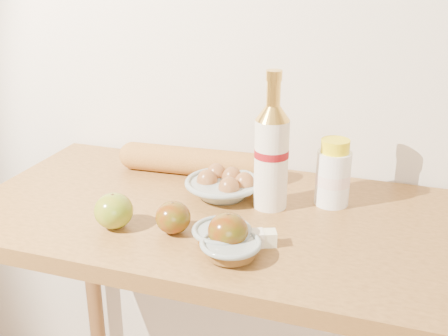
{
  "coord_description": "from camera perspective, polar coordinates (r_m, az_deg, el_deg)",
  "views": [
    {
      "loc": [
        0.36,
        0.09,
        1.47
      ],
      "look_at": [
        0.0,
        1.15,
        1.02
      ],
      "focal_mm": 45.0,
      "sensor_mm": 36.0,
      "label": 1
    }
  ],
  "objects": [
    {
      "name": "apple_redgreen_right",
      "position": [
        1.12,
        0.4,
        -6.45
      ],
      "size": [
        0.1,
        0.1,
        0.08
      ],
      "rotation": [
        0.0,
        0.0,
        0.34
      ],
      "color": "maroon",
      "rests_on": "table"
    },
    {
      "name": "baguette",
      "position": [
        1.47,
        -2.71,
        0.63
      ],
      "size": [
        0.44,
        0.1,
        0.07
      ],
      "rotation": [
        0.0,
        0.0,
        0.06
      ],
      "color": "#C6873C",
      "rests_on": "table"
    },
    {
      "name": "syrup_bowl",
      "position": [
        1.15,
        -0.21,
        -6.82
      ],
      "size": [
        0.16,
        0.16,
        0.04
      ],
      "rotation": [
        0.0,
        0.0,
        -0.38
      ],
      "color": "gray",
      "rests_on": "table"
    },
    {
      "name": "butter_stick",
      "position": [
        1.14,
        2.58,
        -7.18
      ],
      "size": [
        0.11,
        0.07,
        0.03
      ],
      "rotation": [
        0.0,
        0.0,
        0.39
      ],
      "color": "#F3ECBC",
      "rests_on": "table"
    },
    {
      "name": "apple_yellowgreen",
      "position": [
        1.22,
        -11.14,
        -4.29
      ],
      "size": [
        0.09,
        0.09,
        0.08
      ],
      "rotation": [
        0.0,
        0.0,
        -0.11
      ],
      "color": "olive",
      "rests_on": "table"
    },
    {
      "name": "egg_bowl",
      "position": [
        1.35,
        -0.03,
        -1.78
      ],
      "size": [
        0.24,
        0.24,
        0.06
      ],
      "rotation": [
        0.0,
        0.0,
        -0.38
      ],
      "color": "#8F9C97",
      "rests_on": "table"
    },
    {
      "name": "bourbon_bottle",
      "position": [
        1.26,
        4.85,
        1.44
      ],
      "size": [
        0.08,
        0.08,
        0.32
      ],
      "rotation": [
        0.0,
        0.0,
        0.03
      ],
      "color": "#F0E4CC",
      "rests_on": "table"
    },
    {
      "name": "sugar_bowl",
      "position": [
        1.1,
        0.69,
        -8.13
      ],
      "size": [
        0.13,
        0.13,
        0.04
      ],
      "rotation": [
        0.0,
        0.0,
        0.08
      ],
      "color": "gray",
      "rests_on": "table"
    },
    {
      "name": "back_wall",
      "position": [
        1.47,
        4.7,
        15.2
      ],
      "size": [
        3.5,
        0.02,
        2.6
      ],
      "primitive_type": "cube",
      "color": "silver",
      "rests_on": "ground"
    },
    {
      "name": "cream_bottle",
      "position": [
        1.32,
        11.02,
        -0.66
      ],
      "size": [
        0.1,
        0.1,
        0.16
      ],
      "rotation": [
        0.0,
        0.0,
        0.26
      ],
      "color": "white",
      "rests_on": "table"
    },
    {
      "name": "apple_redgreen_front",
      "position": [
        1.19,
        -5.19,
        -5.02
      ],
      "size": [
        0.08,
        0.08,
        0.07
      ],
      "rotation": [
        0.0,
        0.0,
        -0.08
      ],
      "color": "maroon",
      "rests_on": "table"
    },
    {
      "name": "table",
      "position": [
        1.34,
        0.42,
        -9.25
      ],
      "size": [
        1.2,
        0.6,
        0.9
      ],
      "color": "#A67235",
      "rests_on": "ground"
    }
  ]
}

